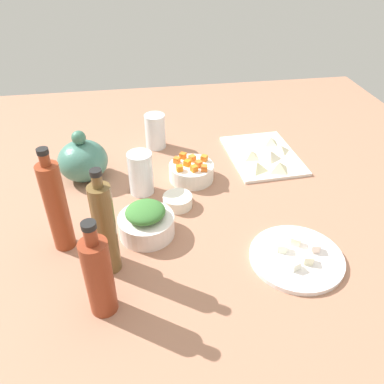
{
  "coord_description": "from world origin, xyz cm",
  "views": [
    {
      "loc": [
        -87.72,
        13.92,
        71.63
      ],
      "look_at": [
        0.0,
        0.0,
        8.0
      ],
      "focal_mm": 36.69,
      "sensor_mm": 36.0,
      "label": 1
    }
  ],
  "objects_px": {
    "plate_tofu": "(296,258)",
    "bowl_carrots": "(191,172)",
    "bottle_0": "(105,228)",
    "drinking_glass_0": "(155,131)",
    "cutting_board": "(262,155)",
    "teapot": "(83,160)",
    "bowl_small_side": "(178,201)",
    "bowl_greens": "(147,225)",
    "drinking_glass_1": "(141,173)",
    "bottle_2": "(56,206)",
    "bottle_1": "(99,275)"
  },
  "relations": [
    {
      "from": "teapot",
      "to": "bottle_2",
      "type": "distance_m",
      "value": 0.31
    },
    {
      "from": "cutting_board",
      "to": "plate_tofu",
      "type": "xyz_separation_m",
      "value": [
        -0.49,
        0.07,
        0.0
      ]
    },
    {
      "from": "bottle_0",
      "to": "drinking_glass_1",
      "type": "bearing_deg",
      "value": -16.58
    },
    {
      "from": "bottle_1",
      "to": "bowl_greens",
      "type": "bearing_deg",
      "value": -25.03
    },
    {
      "from": "plate_tofu",
      "to": "drinking_glass_1",
      "type": "distance_m",
      "value": 0.5
    },
    {
      "from": "plate_tofu",
      "to": "bowl_carrots",
      "type": "relative_size",
      "value": 1.63
    },
    {
      "from": "bottle_0",
      "to": "bowl_carrots",
      "type": "bearing_deg",
      "value": -35.56
    },
    {
      "from": "bowl_greens",
      "to": "teapot",
      "type": "distance_m",
      "value": 0.35
    },
    {
      "from": "bottle_0",
      "to": "bottle_1",
      "type": "distance_m",
      "value": 0.12
    },
    {
      "from": "plate_tofu",
      "to": "teapot",
      "type": "bearing_deg",
      "value": 49.49
    },
    {
      "from": "teapot",
      "to": "bottle_2",
      "type": "bearing_deg",
      "value": 174.18
    },
    {
      "from": "bowl_small_side",
      "to": "bowl_greens",
      "type": "bearing_deg",
      "value": 138.24
    },
    {
      "from": "bowl_carrots",
      "to": "drinking_glass_1",
      "type": "xyz_separation_m",
      "value": [
        -0.04,
        0.16,
        0.04
      ]
    },
    {
      "from": "cutting_board",
      "to": "bowl_carrots",
      "type": "xyz_separation_m",
      "value": [
        -0.1,
        0.26,
        0.02
      ]
    },
    {
      "from": "drinking_glass_1",
      "to": "bowl_carrots",
      "type": "bearing_deg",
      "value": -74.16
    },
    {
      "from": "bowl_carrots",
      "to": "bottle_0",
      "type": "distance_m",
      "value": 0.43
    },
    {
      "from": "cutting_board",
      "to": "bottle_0",
      "type": "xyz_separation_m",
      "value": [
        -0.44,
        0.51,
        0.12
      ]
    },
    {
      "from": "bowl_carrots",
      "to": "drinking_glass_0",
      "type": "height_order",
      "value": "drinking_glass_0"
    },
    {
      "from": "bowl_greens",
      "to": "plate_tofu",
      "type": "bearing_deg",
      "value": -113.36
    },
    {
      "from": "bottle_2",
      "to": "drinking_glass_1",
      "type": "bearing_deg",
      "value": -45.07
    },
    {
      "from": "cutting_board",
      "to": "teapot",
      "type": "height_order",
      "value": "teapot"
    },
    {
      "from": "bowl_small_side",
      "to": "drinking_glass_1",
      "type": "height_order",
      "value": "drinking_glass_1"
    },
    {
      "from": "plate_tofu",
      "to": "teapot",
      "type": "distance_m",
      "value": 0.69
    },
    {
      "from": "bowl_greens",
      "to": "teapot",
      "type": "xyz_separation_m",
      "value": [
        0.3,
        0.17,
        0.04
      ]
    },
    {
      "from": "bottle_0",
      "to": "drinking_glass_0",
      "type": "distance_m",
      "value": 0.59
    },
    {
      "from": "bowl_small_side",
      "to": "teapot",
      "type": "relative_size",
      "value": 0.49
    },
    {
      "from": "bowl_carrots",
      "to": "bowl_small_side",
      "type": "relative_size",
      "value": 1.67
    },
    {
      "from": "plate_tofu",
      "to": "bowl_carrots",
      "type": "xyz_separation_m",
      "value": [
        0.39,
        0.2,
        0.02
      ]
    },
    {
      "from": "bottle_1",
      "to": "bottle_2",
      "type": "distance_m",
      "value": 0.24
    },
    {
      "from": "teapot",
      "to": "bowl_greens",
      "type": "bearing_deg",
      "value": -149.58
    },
    {
      "from": "bowl_carrots",
      "to": "drinking_glass_0",
      "type": "relative_size",
      "value": 1.15
    },
    {
      "from": "bowl_greens",
      "to": "drinking_glass_0",
      "type": "height_order",
      "value": "drinking_glass_0"
    },
    {
      "from": "teapot",
      "to": "bottle_0",
      "type": "height_order",
      "value": "bottle_0"
    },
    {
      "from": "bottle_2",
      "to": "drinking_glass_0",
      "type": "height_order",
      "value": "bottle_2"
    },
    {
      "from": "bowl_greens",
      "to": "bottle_0",
      "type": "xyz_separation_m",
      "value": [
        -0.11,
        0.09,
        0.09
      ]
    },
    {
      "from": "plate_tofu",
      "to": "bottle_0",
      "type": "height_order",
      "value": "bottle_0"
    },
    {
      "from": "bowl_small_side",
      "to": "bottle_2",
      "type": "relative_size",
      "value": 0.3
    },
    {
      "from": "bowl_greens",
      "to": "cutting_board",
      "type": "bearing_deg",
      "value": -51.24
    },
    {
      "from": "plate_tofu",
      "to": "bottle_2",
      "type": "bearing_deg",
      "value": 75.78
    },
    {
      "from": "bowl_greens",
      "to": "bowl_small_side",
      "type": "bearing_deg",
      "value": -41.76
    },
    {
      "from": "bottle_2",
      "to": "plate_tofu",
      "type": "bearing_deg",
      "value": -104.22
    },
    {
      "from": "bowl_carrots",
      "to": "drinking_glass_1",
      "type": "height_order",
      "value": "drinking_glass_1"
    },
    {
      "from": "cutting_board",
      "to": "plate_tofu",
      "type": "bearing_deg",
      "value": 172.16
    },
    {
      "from": "bowl_greens",
      "to": "bottle_1",
      "type": "relative_size",
      "value": 0.61
    },
    {
      "from": "plate_tofu",
      "to": "bottle_2",
      "type": "relative_size",
      "value": 0.82
    },
    {
      "from": "bowl_greens",
      "to": "bottle_2",
      "type": "relative_size",
      "value": 0.52
    },
    {
      "from": "drinking_glass_1",
      "to": "drinking_glass_0",
      "type": "bearing_deg",
      "value": -13.33
    },
    {
      "from": "bowl_carrots",
      "to": "bowl_small_side",
      "type": "bearing_deg",
      "value": 155.42
    },
    {
      "from": "drinking_glass_0",
      "to": "bottle_0",
      "type": "bearing_deg",
      "value": 164.95
    },
    {
      "from": "bottle_0",
      "to": "bottle_1",
      "type": "relative_size",
      "value": 1.16
    }
  ]
}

